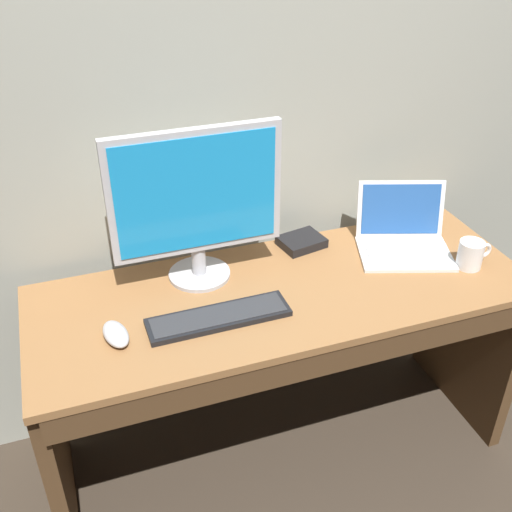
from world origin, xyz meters
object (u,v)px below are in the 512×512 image
(computer_mouse, at_px, (116,334))
(external_drive_box, at_px, (301,242))
(laptop_white, at_px, (403,234))
(wired_keyboard, at_px, (219,317))
(coffee_mug, at_px, (471,254))
(external_monitor, at_px, (196,201))

(computer_mouse, bearing_deg, external_drive_box, 12.78)
(laptop_white, xyz_separation_m, wired_keyboard, (-0.70, -0.18, -0.04))
(coffee_mug, bearing_deg, computer_mouse, 179.34)
(external_monitor, height_order, computer_mouse, external_monitor)
(external_drive_box, distance_m, coffee_mug, 0.55)
(wired_keyboard, height_order, computer_mouse, computer_mouse)
(external_drive_box, bearing_deg, laptop_white, -20.55)
(laptop_white, relative_size, wired_keyboard, 0.89)
(laptop_white, bearing_deg, wired_keyboard, -165.78)
(laptop_white, height_order, external_drive_box, laptop_white)
(external_monitor, relative_size, wired_keyboard, 1.25)
(wired_keyboard, distance_m, computer_mouse, 0.29)
(wired_keyboard, xyz_separation_m, external_drive_box, (0.38, 0.30, 0.01))
(external_drive_box, relative_size, coffee_mug, 1.21)
(external_monitor, bearing_deg, external_drive_box, 11.23)
(external_monitor, xyz_separation_m, wired_keyboard, (-0.01, -0.22, -0.26))
(external_monitor, height_order, external_drive_box, external_monitor)
(computer_mouse, xyz_separation_m, coffee_mug, (1.13, -0.01, 0.03))
(wired_keyboard, distance_m, external_drive_box, 0.48)
(computer_mouse, bearing_deg, laptop_white, -0.76)
(laptop_white, distance_m, coffee_mug, 0.23)
(wired_keyboard, xyz_separation_m, computer_mouse, (-0.29, 0.01, 0.01))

